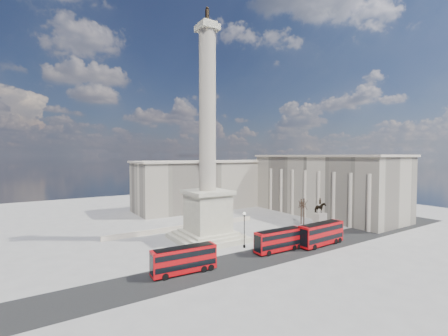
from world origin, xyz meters
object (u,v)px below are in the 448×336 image
red_bus_b (279,240)px  red_bus_a (184,259)px  pedestrian_standing (329,229)px  pedestrian_crossing (242,237)px  victorian_lamp (244,227)px  pedestrian_walking (302,234)px  nelsons_column (208,181)px  equestrian_statue (320,219)px  red_bus_c (322,234)px

red_bus_b → red_bus_a: bearing=-178.6°
pedestrian_standing → pedestrian_crossing: size_ratio=1.08×
red_bus_a → victorian_lamp: 16.64m
pedestrian_walking → pedestrian_crossing: 13.93m
nelsons_column → red_bus_a: size_ratio=4.79×
equestrian_statue → pedestrian_walking: size_ratio=4.15×
red_bus_a → equestrian_statue: bearing=13.7°
equestrian_statue → pedestrian_walking: bearing=-162.8°
red_bus_c → victorian_lamp: bearing=150.4°
red_bus_c → pedestrian_walking: bearing=78.0°
pedestrian_walking → pedestrian_crossing: size_ratio=1.17×
red_bus_a → victorian_lamp: size_ratio=1.46×
pedestrian_walking → pedestrian_crossing: bearing=153.0°
red_bus_c → pedestrian_standing: 11.64m
nelsons_column → red_bus_b: size_ratio=4.77×
red_bus_a → equestrian_statue: size_ratio=1.33×
victorian_lamp → red_bus_a: bearing=-160.9°
pedestrian_crossing → red_bus_b: bearing=153.5°
pedestrian_walking → pedestrian_crossing: (-12.93, 5.17, -0.14)m
red_bus_c → victorian_lamp: 16.11m
pedestrian_walking → pedestrian_standing: size_ratio=1.08×
pedestrian_walking → red_bus_c: bearing=-104.6°
red_bus_a → pedestrian_crossing: 20.26m
equestrian_statue → pedestrian_crossing: equestrian_statue is taller
pedestrian_walking → nelsons_column: bearing=146.1°
victorian_lamp → pedestrian_walking: (15.25, -1.25, -3.26)m
red_bus_b → pedestrian_walking: bearing=22.8°
nelsons_column → red_bus_b: 19.47m
victorian_lamp → pedestrian_crossing: size_ratio=4.42×
red_bus_c → red_bus_b: bearing=167.3°
red_bus_b → pedestrian_walking: 11.86m
red_bus_b → red_bus_c: bearing=-8.5°
red_bus_a → pedestrian_crossing: bearing=31.2°
red_bus_b → equestrian_statue: equestrian_statue is taller
victorian_lamp → nelsons_column: bearing=110.2°
equestrian_statue → pedestrian_walking: equestrian_statue is taller
nelsons_column → pedestrian_walking: size_ratio=26.44×
red_bus_b → equestrian_statue: (20.29, 7.12, 0.49)m
nelsons_column → equestrian_statue: (27.82, -7.28, -10.22)m
nelsons_column → equestrian_statue: nelsons_column is taller
victorian_lamp → pedestrian_standing: victorian_lamp is taller
red_bus_a → victorian_lamp: (15.61, 5.40, 2.02)m
nelsons_column → victorian_lamp: bearing=-69.8°
red_bus_b → pedestrian_crossing: red_bus_b is taller
pedestrian_standing → pedestrian_crossing: bearing=-51.2°
red_bus_a → red_bus_b: size_ratio=1.00×
red_bus_b → victorian_lamp: 7.22m
red_bus_b → nelsons_column: bearing=119.3°
red_bus_c → pedestrian_walking: (1.00, 6.03, -1.46)m
red_bus_b → victorian_lamp: (-4.25, 5.49, 2.00)m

